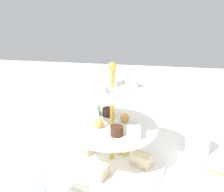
{
  "coord_description": "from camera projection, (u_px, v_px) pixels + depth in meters",
  "views": [
    {
      "loc": [
        -0.55,
        -0.11,
        0.38
      ],
      "look_at": [
        0.0,
        0.0,
        0.18
      ],
      "focal_mm": 39.59,
      "sensor_mm": 36.0,
      "label": 1
    }
  ],
  "objects": [
    {
      "name": "ground_plane",
      "position": [
        112.0,
        162.0,
        0.66
      ],
      "size": [
        2.4,
        2.4,
        0.0
      ],
      "primitive_type": "plane",
      "color": "white"
    },
    {
      "name": "tiered_serving_stand",
      "position": [
        112.0,
        134.0,
        0.63
      ],
      "size": [
        0.28,
        0.28,
        0.27
      ],
      "color": "white",
      "rests_on": "ground_plane"
    },
    {
      "name": "water_glass_short_left",
      "position": [
        198.0,
        141.0,
        0.69
      ],
      "size": [
        0.06,
        0.06,
        0.07
      ],
      "primitive_type": "cylinder",
      "color": "silver",
      "rests_on": "ground_plane"
    },
    {
      "name": "teacup_with_saucer",
      "position": [
        217.0,
        175.0,
        0.57
      ],
      "size": [
        0.09,
        0.09,
        0.05
      ],
      "color": "white",
      "rests_on": "ground_plane"
    },
    {
      "name": "butter_knife_left",
      "position": [
        32.0,
        135.0,
        0.79
      ],
      "size": [
        0.17,
        0.05,
        0.0
      ],
      "primitive_type": "cube",
      "rotation": [
        0.0,
        0.0,
        2.91
      ],
      "color": "silver",
      "rests_on": "ground_plane"
    }
  ]
}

